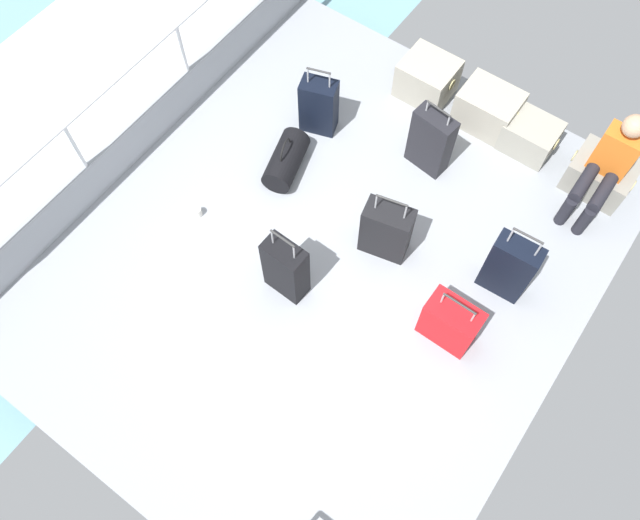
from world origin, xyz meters
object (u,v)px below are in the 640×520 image
suitcase_0 (386,230)px  paper_cup (197,212)px  cargo_crate_3 (600,175)px  suitcase_4 (286,269)px  suitcase_5 (450,322)px  duffel_bag (286,160)px  suitcase_1 (319,106)px  passenger_seated (608,165)px  cargo_crate_0 (427,78)px  cargo_crate_1 (488,109)px  cargo_crate_2 (530,136)px  suitcase_2 (431,141)px  suitcase_3 (509,267)px

suitcase_0 → paper_cup: suitcase_0 is taller
cargo_crate_3 → paper_cup: (-2.88, -2.48, -0.13)m
suitcase_4 → suitcase_5: size_ratio=1.32×
cargo_crate_3 → duffel_bag: bearing=-147.9°
suitcase_5 → suitcase_1: bearing=151.8°
suitcase_5 → paper_cup: size_ratio=6.72×
suitcase_0 → paper_cup: bearing=-155.5°
passenger_seated → cargo_crate_0: bearing=173.8°
suitcase_4 → paper_cup: 1.16m
cargo_crate_1 → suitcase_5: (0.85, -2.19, 0.05)m
cargo_crate_0 → suitcase_5: bearing=-54.6°
cargo_crate_2 → cargo_crate_3: (0.75, -0.02, 0.01)m
passenger_seated → suitcase_0: (-1.28, -1.57, -0.23)m
cargo_crate_1 → suitcase_2: bearing=-105.4°
paper_cup → suitcase_4: bearing=-4.7°
suitcase_3 → suitcase_0: bearing=-165.0°
suitcase_1 → duffel_bag: bearing=-85.2°
duffel_bag → suitcase_3: bearing=2.7°
passenger_seated → suitcase_5: 2.02m
suitcase_2 → cargo_crate_2: bearing=46.5°
suitcase_4 → passenger_seated: bearing=53.7°
suitcase_0 → suitcase_1: (-1.29, 0.78, -0.00)m
cargo_crate_1 → passenger_seated: bearing=-10.4°
cargo_crate_3 → suitcase_5: size_ratio=0.89×
suitcase_3 → suitcase_5: bearing=-103.1°
cargo_crate_3 → suitcase_1: size_ratio=0.75×
passenger_seated → suitcase_1: size_ratio=1.32×
cargo_crate_3 → suitcase_1: (-2.57, -0.97, 0.13)m
cargo_crate_0 → suitcase_1: bearing=-122.5°
suitcase_1 → suitcase_5: (2.18, -1.17, -0.05)m
suitcase_0 → duffel_bag: suitcase_0 is taller
cargo_crate_2 → duffel_bag: size_ratio=0.82×
cargo_crate_3 → suitcase_4: size_ratio=0.68×
cargo_crate_1 → suitcase_4: 2.68m
suitcase_0 → suitcase_3: size_ratio=0.88×
cargo_crate_2 → suitcase_5: bearing=-80.6°
cargo_crate_0 → suitcase_5: 2.67m
suitcase_5 → suitcase_4: bearing=-162.6°
cargo_crate_1 → suitcase_5: 2.35m
paper_cup → suitcase_1: bearing=78.3°
suitcase_3 → suitcase_5: 0.70m
suitcase_2 → duffel_bag: suitcase_2 is taller
cargo_crate_1 → suitcase_4: size_ratio=0.69×
cargo_crate_3 → suitcase_3: bearing=-99.0°
suitcase_0 → suitcase_1: suitcase_0 is taller
suitcase_0 → suitcase_5: 0.98m
cargo_crate_0 → suitcase_4: bearing=-86.2°
passenger_seated → suitcase_3: (-0.23, -1.29, -0.18)m
cargo_crate_3 → suitcase_2: (-1.45, -0.72, 0.17)m
cargo_crate_2 → suitcase_2: suitcase_2 is taller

